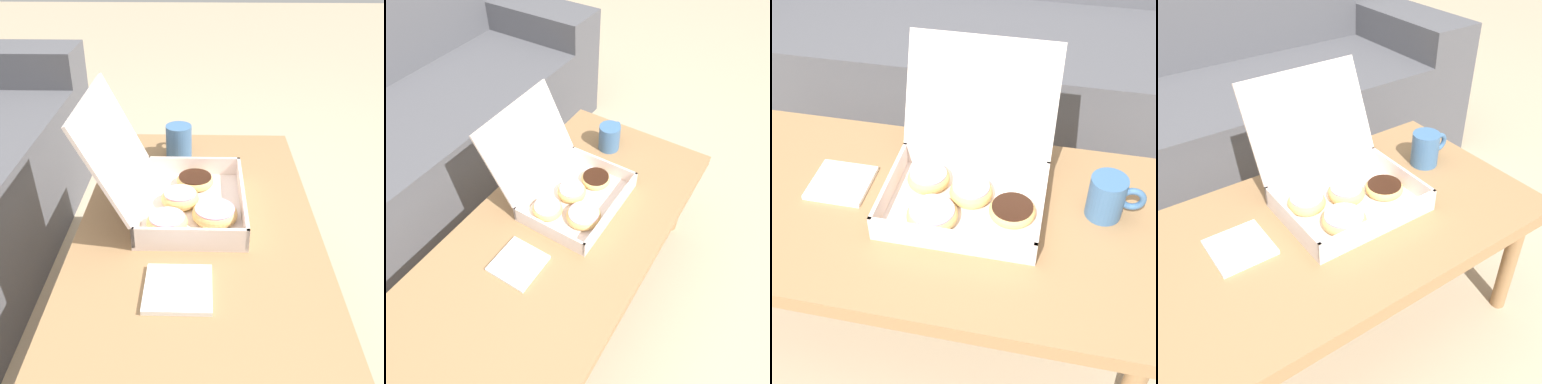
# 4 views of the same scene
# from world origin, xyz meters

# --- Properties ---
(ground_plane) EXTENTS (12.00, 12.00, 0.00)m
(ground_plane) POSITION_xyz_m (0.00, 0.00, 0.00)
(ground_plane) COLOR tan
(couch) EXTENTS (2.26, 0.75, 0.93)m
(couch) POSITION_xyz_m (0.00, 0.77, 0.32)
(couch) COLOR #4C4C51
(couch) RESTS_ON ground_plane
(coffee_table) EXTENTS (1.16, 0.57, 0.40)m
(coffee_table) POSITION_xyz_m (0.00, -0.16, 0.36)
(coffee_table) COLOR #997047
(coffee_table) RESTS_ON ground_plane
(pastry_box) EXTENTS (0.34, 0.37, 0.30)m
(pastry_box) POSITION_xyz_m (0.12, -0.10, 0.46)
(pastry_box) COLOR silver
(pastry_box) RESTS_ON coffee_table
(coffee_mug) EXTENTS (0.12, 0.08, 0.10)m
(coffee_mug) POSITION_xyz_m (0.43, -0.09, 0.45)
(coffee_mug) COLOR #3D6693
(coffee_mug) RESTS_ON coffee_table
(napkin_stack) EXTENTS (0.13, 0.13, 0.01)m
(napkin_stack) POSITION_xyz_m (-0.17, -0.12, 0.41)
(napkin_stack) COLOR white
(napkin_stack) RESTS_ON coffee_table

